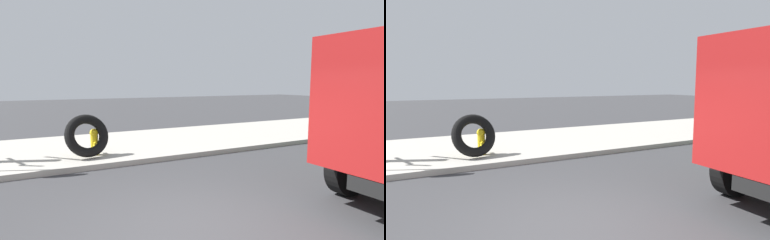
% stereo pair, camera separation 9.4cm
% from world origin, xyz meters
% --- Properties ---
extents(ground_plane, '(80.00, 80.00, 0.00)m').
position_xyz_m(ground_plane, '(0.00, 0.00, 0.00)').
color(ground_plane, '#38383A').
extents(sidewalk_curb, '(36.00, 5.00, 0.15)m').
position_xyz_m(sidewalk_curb, '(0.00, 6.50, 0.07)').
color(sidewalk_curb, '#ADA89E').
rests_on(sidewalk_curb, ground).
extents(fire_hydrant, '(0.24, 0.55, 0.76)m').
position_xyz_m(fire_hydrant, '(-0.41, 5.09, 0.56)').
color(fire_hydrant, yellow).
rests_on(fire_hydrant, sidewalk_curb).
extents(loose_tire, '(1.32, 0.88, 1.23)m').
position_xyz_m(loose_tire, '(-0.65, 4.88, 0.76)').
color(loose_tire, black).
rests_on(loose_tire, sidewalk_curb).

